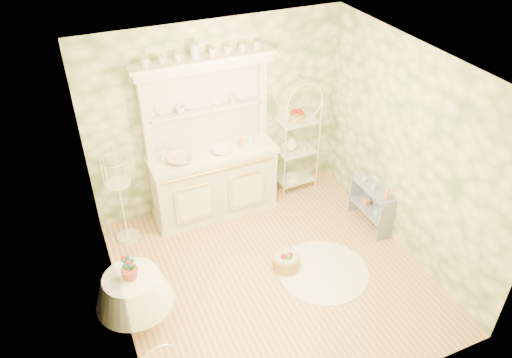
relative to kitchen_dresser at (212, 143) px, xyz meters
name	(u,v)px	position (x,y,z in m)	size (l,w,h in m)	color
floor	(272,275)	(0.20, -1.52, -1.15)	(3.60, 3.60, 0.00)	tan
ceiling	(277,72)	(0.20, -1.52, 1.56)	(3.60, 3.60, 0.00)	white
wall_left	(108,231)	(-1.60, -1.52, 0.21)	(3.60, 3.60, 0.00)	#EFE6BA
wall_right	(408,153)	(2.00, -1.52, 0.21)	(3.60, 3.60, 0.00)	#EFE6BA
wall_back	(218,117)	(0.20, 0.28, 0.21)	(3.60, 3.60, 0.00)	#EFE6BA
wall_front	(368,305)	(0.20, -3.32, 0.21)	(3.60, 3.60, 0.00)	#EFE6BA
kitchen_dresser	(212,143)	(0.00, 0.00, 0.00)	(1.87, 0.61, 2.29)	silver
bakers_rack	(296,135)	(1.33, 0.10, -0.24)	(0.56, 0.40, 1.81)	white
side_shelf	(371,205)	(1.88, -1.15, -0.82)	(0.28, 0.75, 0.65)	#7A86A5
round_table	(136,302)	(-1.48, -1.58, -0.82)	(0.60, 0.60, 0.65)	white
birdcage_stand	(120,195)	(-1.30, -0.09, -0.42)	(0.34, 0.34, 1.45)	white
floor_basket	(286,262)	(0.42, -1.46, -1.04)	(0.31, 0.31, 0.20)	#B09149
lace_rug	(323,271)	(0.82, -1.72, -1.14)	(1.14, 1.14, 0.01)	white
bowl_floral	(180,161)	(-0.47, -0.07, -0.13)	(0.33, 0.33, 0.08)	white
bowl_white	(221,152)	(0.10, -0.08, -0.13)	(0.26, 0.26, 0.08)	white
cup_left	(180,111)	(-0.35, 0.16, 0.47)	(0.12, 0.12, 0.09)	white
cup_right	(233,101)	(0.38, 0.16, 0.47)	(0.11, 0.11, 0.10)	white
potted_geranium	(129,269)	(-1.48, -1.59, -0.30)	(0.15, 0.10, 0.29)	#3F7238
bottle_amber	(387,195)	(1.88, -1.42, -0.46)	(0.07, 0.07, 0.18)	#D27F48
bottle_blue	(374,187)	(1.86, -1.18, -0.49)	(0.05, 0.05, 0.12)	#8AC0D7
bottle_glass	(364,179)	(1.85, -0.95, -0.50)	(0.07, 0.07, 0.09)	silver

